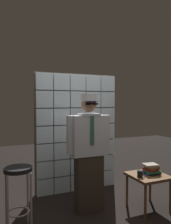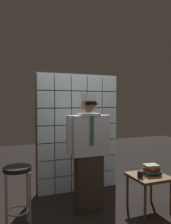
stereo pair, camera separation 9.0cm
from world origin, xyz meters
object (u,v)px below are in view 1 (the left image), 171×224
object	(u,v)px
side_table	(148,179)
coffee_mug	(140,174)
bar_stool	(18,184)
standing_person	(89,150)
book_stack	(151,169)

from	to	relation	value
side_table	coffee_mug	distance (m)	0.22
bar_stool	standing_person	bearing A→B (deg)	7.80
bar_stool	book_stack	size ratio (longest dim) A/B	3.10
standing_person	bar_stool	distance (m)	1.06
bar_stool	coffee_mug	xyz separation A→B (m)	(1.65, -0.21, -0.02)
standing_person	side_table	distance (m)	0.98
standing_person	coffee_mug	world-z (taller)	standing_person
bar_stool	side_table	size ratio (longest dim) A/B	1.53
standing_person	coffee_mug	bearing A→B (deg)	-27.71
side_table	coffee_mug	size ratio (longest dim) A/B	4.13
side_table	coffee_mug	bearing A→B (deg)	-165.86
book_stack	coffee_mug	distance (m)	0.25
bar_stool	coffee_mug	bearing A→B (deg)	-7.27
coffee_mug	standing_person	bearing A→B (deg)	151.64
standing_person	book_stack	xyz separation A→B (m)	(0.89, -0.30, -0.30)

